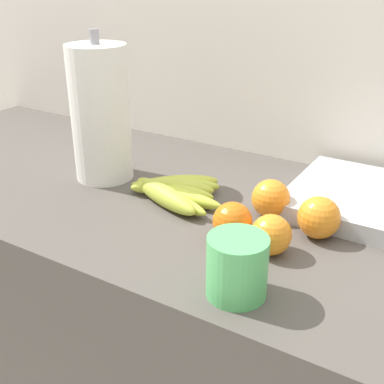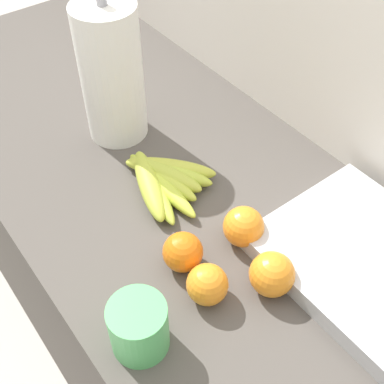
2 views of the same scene
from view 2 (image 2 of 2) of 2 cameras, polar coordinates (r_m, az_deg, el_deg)
The scene contains 10 objects.
counter at distance 1.35m, azimuth 0.41°, elevation -14.63°, with size 1.90×0.64×0.92m, color #514C47.
wall_back at distance 1.34m, azimuth 12.32°, elevation -2.40°, with size 2.30×0.06×1.30m, color silver.
banana_bunch at distance 1.00m, azimuth -3.50°, elevation 1.58°, with size 0.22×0.19×0.04m.
orange_front at distance 0.86m, azimuth -1.05°, elevation -6.82°, with size 0.07×0.07×0.07m, color orange.
orange_center at distance 0.82m, azimuth 1.75°, elevation -10.44°, with size 0.07×0.07×0.07m, color orange.
orange_back_left at distance 0.84m, azimuth 9.05°, elevation -9.19°, with size 0.08×0.08×0.08m, color orange.
orange_far_right at distance 0.90m, azimuth 5.86°, elevation -3.93°, with size 0.07×0.07×0.07m, color orange.
paper_towel_roll at distance 1.06m, azimuth -9.11°, elevation 13.06°, with size 0.13×0.13×0.32m.
sink_basin at distance 0.91m, azimuth 20.71°, elevation -8.27°, with size 0.39×0.29×0.21m.
mug at distance 0.77m, azimuth -6.07°, elevation -15.00°, with size 0.09×0.09×0.09m, color #56BF69.
Camera 2 is at (0.51, -0.40, 1.64)m, focal length 47.03 mm.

